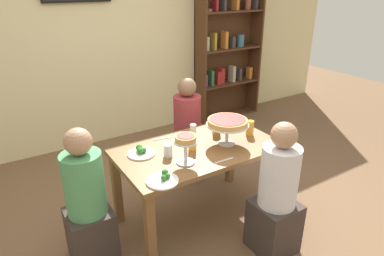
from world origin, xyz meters
TOP-DOWN VIEW (x-y plane):
  - ground_plane at (0.00, 0.00)m, footprint 12.00×12.00m
  - rear_partition at (0.00, 2.20)m, footprint 8.00×0.12m
  - dining_table at (0.00, 0.00)m, footprint 1.42×0.81m
  - bookshelf at (1.86, 2.02)m, footprint 1.10×0.30m
  - diner_far_right at (0.34, 0.73)m, footprint 0.34×0.34m
  - diner_head_west at (-1.00, 0.01)m, footprint 0.34×0.34m
  - diner_near_right at (0.30, -0.68)m, footprint 0.34×0.34m
  - deep_dish_pizza_stand at (0.26, -0.07)m, footprint 0.38×0.38m
  - personal_pizza_stand at (-0.23, -0.17)m, footprint 0.20×0.20m
  - salad_plate_near_diner at (-0.48, 0.15)m, footprint 0.23×0.23m
  - salad_plate_far_diner at (-0.51, -0.32)m, footprint 0.24×0.24m
  - beer_glass_amber_tall at (0.56, -0.03)m, footprint 0.07×0.07m
  - beer_glass_amber_short at (0.32, 0.17)m, footprint 0.08×0.08m
  - beer_glass_amber_spare at (-0.06, -0.01)m, footprint 0.07×0.07m
  - water_glass_clear_near at (0.12, 0.27)m, footprint 0.06×0.06m
  - water_glass_clear_far at (-0.30, -0.00)m, footprint 0.07×0.07m
  - water_glass_clear_spare at (0.46, 0.28)m, footprint 0.07×0.07m
  - cutlery_fork_near at (-0.18, 0.32)m, footprint 0.18×0.05m
  - cutlery_knife_near at (0.62, -0.24)m, footprint 0.18×0.04m
  - cutlery_fork_far at (0.05, -0.31)m, footprint 0.18×0.02m
  - cutlery_spare_fork at (0.62, 0.27)m, footprint 0.18×0.06m

SIDE VIEW (x-z plane):
  - ground_plane at x=0.00m, z-range 0.00..0.00m
  - diner_far_right at x=0.34m, z-range -0.08..1.07m
  - diner_head_west at x=-1.00m, z-range -0.08..1.07m
  - diner_near_right at x=0.30m, z-range -0.08..1.07m
  - dining_table at x=0.00m, z-range 0.27..1.01m
  - cutlery_fork_near at x=-0.18m, z-range 0.74..0.74m
  - cutlery_knife_near at x=0.62m, z-range 0.74..0.74m
  - cutlery_fork_far at x=0.05m, z-range 0.74..0.74m
  - cutlery_spare_fork at x=0.62m, z-range 0.74..0.74m
  - salad_plate_far_diner at x=-0.51m, z-range 0.72..0.79m
  - salad_plate_near_diner at x=-0.48m, z-range 0.73..0.80m
  - water_glass_clear_spare at x=0.46m, z-range 0.74..0.83m
  - water_glass_clear_near at x=0.12m, z-range 0.74..0.83m
  - water_glass_clear_far at x=-0.30m, z-range 0.74..0.85m
  - beer_glass_amber_tall at x=0.56m, z-range 0.74..0.88m
  - beer_glass_amber_short at x=0.32m, z-range 0.74..0.89m
  - beer_glass_amber_spare at x=-0.06m, z-range 0.74..0.89m
  - personal_pizza_stand at x=-0.23m, z-range 0.80..1.04m
  - deep_dish_pizza_stand at x=0.26m, z-range 0.82..1.06m
  - bookshelf at x=1.86m, z-range 0.01..2.22m
  - rear_partition at x=0.00m, z-range 0.00..2.80m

